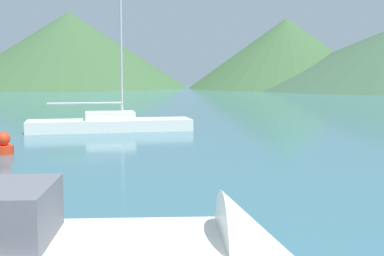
# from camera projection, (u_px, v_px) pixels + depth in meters

# --- Properties ---
(sailboat_inner) EXTENTS (8.97, 4.48, 8.92)m
(sailboat_inner) POSITION_uv_depth(u_px,v_px,m) (110.00, 123.00, 28.72)
(sailboat_inner) COLOR white
(sailboat_inner) RESTS_ON ground_plane
(buoy_marker) EXTENTS (0.75, 0.75, 0.87)m
(buoy_marker) POSITION_uv_depth(u_px,v_px,m) (4.00, 145.00, 20.62)
(buoy_marker) COLOR red
(buoy_marker) RESTS_ON ground_plane
(hill_central) EXTENTS (45.55, 45.55, 14.55)m
(hill_central) POSITION_uv_depth(u_px,v_px,m) (70.00, 50.00, 103.25)
(hill_central) COLOR #3D6038
(hill_central) RESTS_ON ground_plane
(hill_east) EXTENTS (36.43, 36.43, 13.01)m
(hill_east) POSITION_uv_depth(u_px,v_px,m) (286.00, 53.00, 99.60)
(hill_east) COLOR #3D6038
(hill_east) RESTS_ON ground_plane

